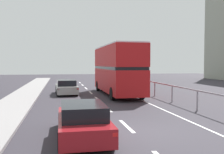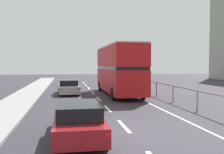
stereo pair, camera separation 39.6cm
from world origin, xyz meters
name	(u,v)px [view 1 (the left image)]	position (x,y,z in m)	size (l,w,h in m)	color
ground_plane	(132,132)	(0.00, 0.00, -0.05)	(73.78, 120.00, 0.10)	#302C34
lane_paint_markings	(125,101)	(1.91, 8.47, 0.00)	(3.36, 46.00, 0.01)	silver
bridge_side_railing	(163,86)	(5.10, 9.00, 0.98)	(0.10, 42.00, 1.23)	gray
double_decker_bus_red	(117,69)	(2.14, 12.43, 2.35)	(2.70, 10.09, 4.39)	#AF1417
hatchback_car_near	(83,121)	(-2.08, -0.53, 0.64)	(1.82, 4.46, 1.31)	maroon
sedan_car_ahead	(66,87)	(-2.34, 13.65, 0.65)	(2.01, 4.41, 1.33)	gray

